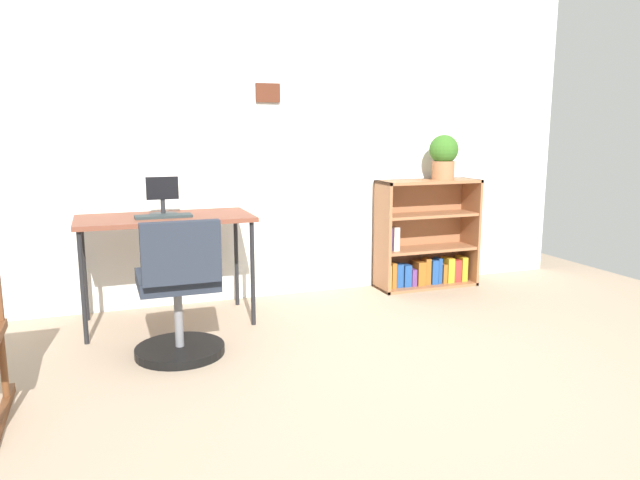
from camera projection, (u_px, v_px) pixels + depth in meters
The scene contains 8 objects.
ground_plane at pixel (403, 406), 2.84m from camera, with size 6.24×6.24×0.00m, color tan.
wall_back at pixel (274, 132), 4.59m from camera, with size 5.20×0.12×2.57m.
desk at pixel (165, 225), 3.97m from camera, with size 1.14×0.58×0.74m.
monitor at pixel (163, 198), 3.98m from camera, with size 0.21×0.19×0.26m.
keyboard at pixel (163, 216), 3.89m from camera, with size 0.36×0.13×0.02m, color #263132.
office_chair at pixel (179, 299), 3.39m from camera, with size 0.52×0.55×0.83m.
bookshelf_low at pixel (424, 241), 5.00m from camera, with size 0.86×0.30×0.90m.
potted_plant_on_shelf at pixel (444, 155), 4.86m from camera, with size 0.24×0.24×0.37m.
Camera 1 is at (-1.30, -2.35, 1.30)m, focal length 33.38 mm.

